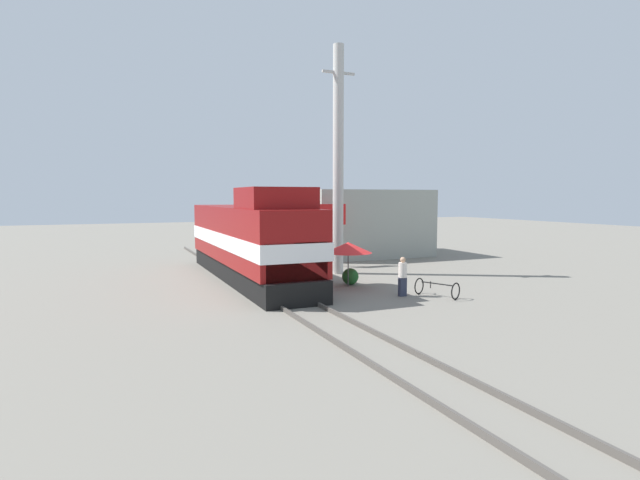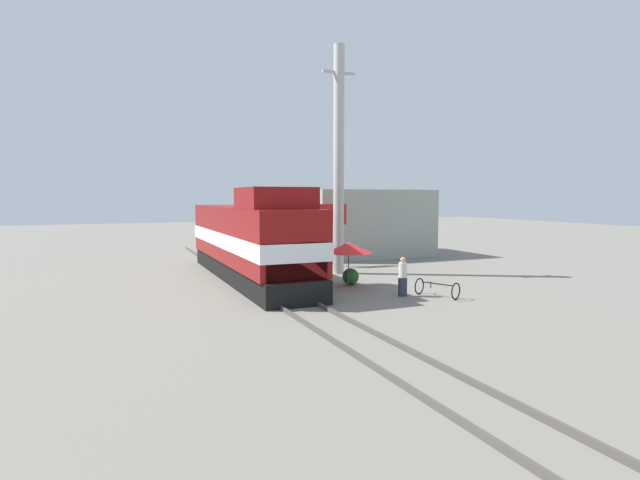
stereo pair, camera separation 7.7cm
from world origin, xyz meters
The scene contains 11 objects.
ground_plane centered at (0.00, 0.00, 0.00)m, with size 120.00×120.00×0.00m, color slate.
rail_near centered at (-0.72, 0.00, 0.07)m, with size 0.08×37.57×0.15m, color #4C4742.
rail_far centered at (0.72, 0.00, 0.07)m, with size 0.08×37.57×0.15m, color #4C4742.
locomotive centered at (0.00, 2.51, 1.88)m, with size 2.85×14.12×4.37m.
utility_pole centered at (4.79, 2.76, 5.87)m, with size 1.80×0.55×11.67m.
vendor_umbrella centered at (3.50, -0.99, 1.76)m, with size 2.11×2.11×2.00m.
billboard_sign centered at (5.40, 5.49, 2.74)m, with size 2.34×0.12×3.58m.
shrub_cluster centered at (3.84, -0.55, 0.38)m, with size 0.76×0.76×0.76m, color #236028.
person_bystander centered at (4.58, -3.73, 0.85)m, with size 0.34×0.34×1.59m.
bicycle centered at (5.76, -4.40, 0.35)m, with size 1.30×1.82×0.68m.
building_block_distant centered at (9.78, 9.81, 2.23)m, with size 8.40×6.30×4.45m, color #999E93.
Camera 2 is at (-6.31, -20.63, 4.00)m, focal length 28.00 mm.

